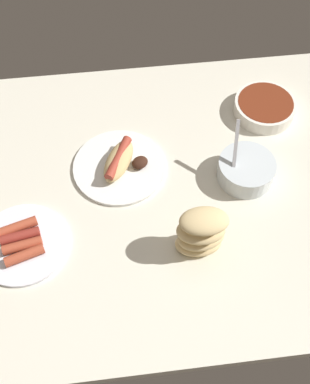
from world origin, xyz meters
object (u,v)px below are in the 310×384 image
plate_hotdog_assembled (120,164)px  bowl_coleslaw (246,169)px  plate_sausages (22,243)px  bread_stack (201,233)px  bowl_chili (265,107)px

plate_hotdog_assembled → bowl_coleslaw: bowl_coleslaw is taller
plate_hotdog_assembled → plate_sausages: plate_hotdog_assembled is taller
bread_stack → plate_sausages: bearing=-7.6°
plate_sausages → bread_stack: 42.39cm
bowl_chili → bowl_coleslaw: 23.67cm
bread_stack → bowl_chili: bearing=-122.6°
plate_hotdog_assembled → bread_stack: bearing=123.2°
plate_hotdog_assembled → bowl_chili: (-42.33, -14.63, 0.59)cm
plate_hotdog_assembled → bowl_coleslaw: (-32.02, 6.65, 1.48)cm
bowl_coleslaw → plate_hotdog_assembled: bearing=-11.7°
bowl_chili → bread_stack: 47.84cm
bowl_chili → plate_sausages: bearing=27.2°
plate_hotdog_assembled → bowl_coleslaw: size_ratio=1.56×
bowl_chili → plate_sausages: size_ratio=0.79×
bowl_coleslaw → bread_stack: (15.32, 18.82, 3.95)cm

